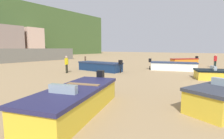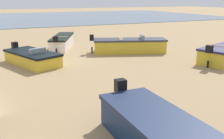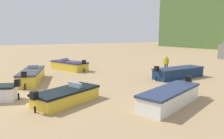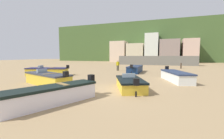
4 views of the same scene
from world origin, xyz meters
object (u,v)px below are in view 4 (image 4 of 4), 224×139
at_px(boat_white_3, 176,76).
at_px(beach_walker_distant, 118,65).
at_px(boat_yellow_2, 130,84).
at_px(boat_yellow_1, 48,71).
at_px(boat_yellow_5, 47,79).
at_px(boat_white_4, 53,95).
at_px(boat_navy_6, 135,69).
at_px(mooring_post_near_water, 181,66).

height_order(boat_white_3, beach_walker_distant, beach_walker_distant).
distance_m(boat_yellow_2, boat_white_3, 5.60).
relative_size(boat_yellow_1, boat_white_3, 1.00).
relative_size(boat_yellow_2, boat_yellow_5, 0.78).
bearing_deg(boat_white_4, boat_white_3, -100.59).
distance_m(boat_white_4, boat_navy_6, 15.04).
distance_m(boat_white_4, mooring_post_near_water, 25.23).
height_order(boat_yellow_2, boat_white_3, boat_white_3).
bearing_deg(boat_white_4, mooring_post_near_water, -84.86).
xyz_separation_m(boat_yellow_2, boat_white_3, (3.22, 4.58, 0.08)).
distance_m(boat_yellow_2, mooring_post_near_water, 20.22).
bearing_deg(boat_navy_6, boat_yellow_2, -81.51).
bearing_deg(beach_walker_distant, boat_white_3, -75.57).
bearing_deg(boat_navy_6, boat_yellow_1, -144.05).
bearing_deg(mooring_post_near_water, boat_white_4, -107.97).
xyz_separation_m(boat_yellow_1, boat_white_3, (14.02, 0.72, -0.01)).
bearing_deg(mooring_post_near_water, boat_yellow_5, -119.72).
bearing_deg(boat_yellow_5, boat_yellow_1, 62.46).
xyz_separation_m(mooring_post_near_water, beach_walker_distant, (-9.71, -7.44, 0.44)).
xyz_separation_m(boat_navy_6, mooring_post_near_water, (6.67, 9.00, 0.05)).
relative_size(boat_yellow_5, beach_walker_distant, 3.21).
height_order(boat_yellow_1, boat_navy_6, boat_yellow_1).
relative_size(boat_yellow_2, boat_white_4, 0.86).
height_order(boat_yellow_2, boat_white_4, boat_white_4).
distance_m(boat_yellow_1, boat_white_4, 11.52).
relative_size(boat_yellow_5, mooring_post_near_water, 5.10).
relative_size(boat_yellow_1, mooring_post_near_water, 4.82).
bearing_deg(boat_white_3, boat_navy_6, -68.98).
height_order(boat_yellow_1, boat_yellow_2, boat_yellow_1).
relative_size(boat_yellow_2, mooring_post_near_water, 3.98).
distance_m(boat_white_3, boat_navy_6, 7.74).
relative_size(boat_yellow_2, beach_walker_distant, 2.50).
xyz_separation_m(boat_yellow_1, boat_navy_6, (9.14, 6.73, -0.01)).
distance_m(mooring_post_near_water, beach_walker_distant, 12.24).
bearing_deg(boat_white_3, boat_white_4, 38.26).
relative_size(boat_yellow_2, boat_navy_6, 0.79).
relative_size(boat_yellow_1, boat_yellow_5, 0.95).
bearing_deg(boat_yellow_1, boat_white_3, -106.05).
height_order(boat_yellow_2, beach_walker_distant, beach_walker_distant).
relative_size(boat_yellow_2, boat_white_3, 0.83).
xyz_separation_m(boat_white_3, mooring_post_near_water, (1.79, 15.01, 0.05)).
distance_m(boat_yellow_1, boat_yellow_5, 6.22).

